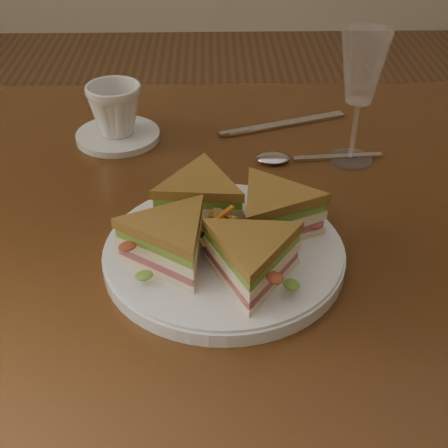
# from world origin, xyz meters

# --- Properties ---
(table) EXTENTS (1.20, 0.80, 0.75)m
(table) POSITION_xyz_m (0.00, 0.00, 0.65)
(table) COLOR #351C0C
(table) RESTS_ON ground
(plate) EXTENTS (0.27, 0.27, 0.02)m
(plate) POSITION_xyz_m (-0.03, -0.11, 0.76)
(plate) COLOR white
(plate) RESTS_ON table
(sandwich_wedges) EXTENTS (0.27, 0.27, 0.06)m
(sandwich_wedges) POSITION_xyz_m (-0.03, -0.11, 0.80)
(sandwich_wedges) COLOR #FFE8BC
(sandwich_wedges) RESTS_ON plate
(crisps_mound) EXTENTS (0.09, 0.09, 0.05)m
(crisps_mound) POSITION_xyz_m (-0.03, -0.11, 0.79)
(crisps_mound) COLOR orange
(crisps_mound) RESTS_ON plate
(spoon) EXTENTS (0.18, 0.03, 0.01)m
(spoon) POSITION_xyz_m (0.06, 0.12, 0.75)
(spoon) COLOR silver
(spoon) RESTS_ON table
(knife) EXTENTS (0.21, 0.09, 0.00)m
(knife) POSITION_xyz_m (0.06, 0.23, 0.75)
(knife) COLOR silver
(knife) RESTS_ON table
(wine_glass) EXTENTS (0.07, 0.07, 0.19)m
(wine_glass) POSITION_xyz_m (0.15, 0.12, 0.88)
(wine_glass) COLOR white
(wine_glass) RESTS_ON table
(saucer) EXTENTS (0.13, 0.13, 0.01)m
(saucer) POSITION_xyz_m (-0.19, 0.19, 0.76)
(saucer) COLOR white
(saucer) RESTS_ON table
(coffee_cup) EXTENTS (0.11, 0.11, 0.08)m
(coffee_cup) POSITION_xyz_m (-0.19, 0.19, 0.80)
(coffee_cup) COLOR white
(coffee_cup) RESTS_ON saucer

